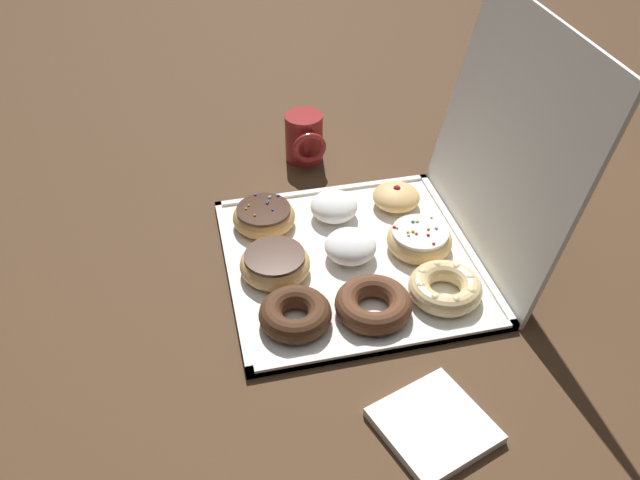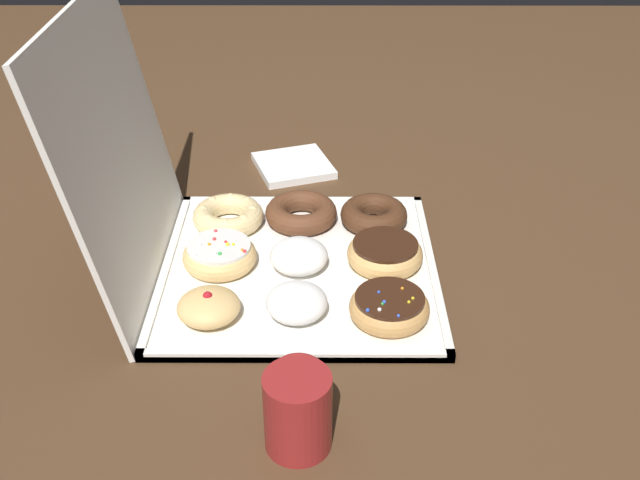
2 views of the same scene
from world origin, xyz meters
name	(u,v)px [view 1 (image 1 of 2)]	position (x,y,z in m)	size (l,w,h in m)	color
ground_plane	(351,263)	(0.00, 0.00, 0.00)	(3.00, 3.00, 0.00)	#4C331E
donut_box	(351,261)	(0.00, 0.00, 0.01)	(0.42, 0.42, 0.01)	white
box_lid_open	(507,144)	(0.00, 0.25, 0.20)	(0.42, 0.41, 0.01)	white
sprinkle_donut_0	(264,216)	(-0.13, -0.13, 0.03)	(0.11, 0.11, 0.04)	tan
chocolate_frosted_donut_1	(275,263)	(0.01, -0.13, 0.03)	(0.12, 0.12, 0.04)	tan
chocolate_cake_ring_donut_2	(295,314)	(0.12, -0.12, 0.03)	(0.11, 0.11, 0.04)	#472816
powdered_filled_donut_3	(336,206)	(-0.12, 0.00, 0.03)	(0.09, 0.09, 0.05)	white
powdered_filled_donut_4	(350,246)	(-0.01, 0.00, 0.03)	(0.09, 0.09, 0.05)	white
chocolate_cake_ring_donut_5	(376,304)	(0.13, 0.00, 0.03)	(0.12, 0.12, 0.04)	#59331E
jelly_filled_donut_6	(396,197)	(-0.13, 0.12, 0.03)	(0.09, 0.09, 0.05)	#E5B770
sprinkle_donut_7	(419,238)	(0.00, 0.12, 0.03)	(0.11, 0.11, 0.04)	#E5B770
cruller_donut_8	(445,287)	(0.12, 0.12, 0.03)	(0.12, 0.12, 0.04)	#EACC8C
coffee_mug	(304,137)	(-0.34, -0.01, 0.05)	(0.10, 0.08, 0.10)	maroon
napkin_stack	(434,426)	(0.35, 0.02, 0.01)	(0.13, 0.13, 0.01)	white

